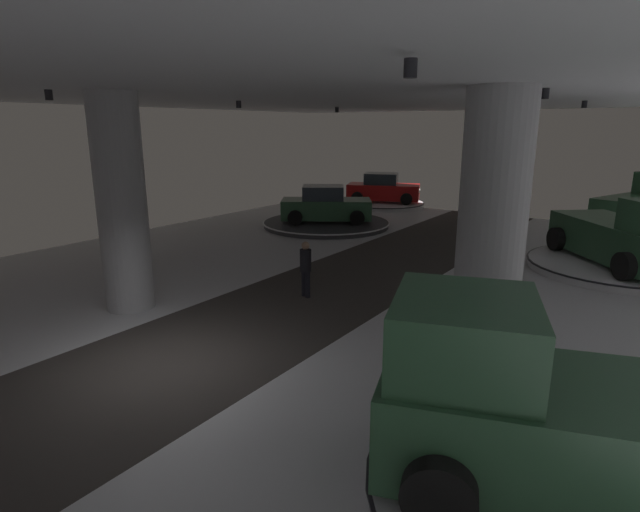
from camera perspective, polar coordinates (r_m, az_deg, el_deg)
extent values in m
cube|color=silver|center=(10.90, -17.25, -11.80)|extent=(24.00, 44.00, 0.05)
cube|color=#383330|center=(10.89, -17.26, -11.66)|extent=(4.40, 44.00, 0.01)
cube|color=silver|center=(9.88, -19.77, 18.72)|extent=(24.00, 44.00, 0.10)
cylinder|color=black|center=(12.87, -28.19, 15.67)|extent=(0.16, 0.16, 0.22)
cylinder|color=black|center=(16.54, -9.13, 16.48)|extent=(0.16, 0.16, 0.22)
cylinder|color=black|center=(21.49, 1.91, 16.12)|extent=(0.16, 0.16, 0.22)
cylinder|color=black|center=(6.37, 10.14, 20.07)|extent=(0.16, 0.16, 0.22)
cylinder|color=black|center=(11.93, 23.99, 16.35)|extent=(0.16, 0.16, 0.22)
cylinder|color=black|center=(18.23, 27.58, 14.88)|extent=(0.16, 0.16, 0.22)
cylinder|color=#ADADB2|center=(11.99, 18.85, 4.42)|extent=(1.51, 1.51, 5.50)
cylinder|color=#ADADB2|center=(13.84, -21.39, 5.44)|extent=(1.23, 1.23, 5.50)
cylinder|color=silver|center=(30.85, 7.09, 5.82)|extent=(4.77, 4.77, 0.26)
cylinder|color=black|center=(30.84, 7.10, 6.00)|extent=(4.87, 4.87, 0.05)
cube|color=red|center=(30.75, 7.14, 7.18)|extent=(4.57, 3.23, 0.90)
cube|color=#2D3842|center=(30.68, 6.90, 8.58)|extent=(2.34, 2.15, 0.70)
cylinder|color=black|center=(31.66, 9.90, 6.79)|extent=(0.71, 0.46, 0.68)
cylinder|color=black|center=(29.69, 9.67, 6.31)|extent=(0.71, 0.46, 0.68)
cylinder|color=black|center=(31.94, 4.75, 7.02)|extent=(0.71, 0.46, 0.68)
cylinder|color=black|center=(29.98, 4.19, 6.55)|extent=(0.71, 0.46, 0.68)
sphere|color=white|center=(31.09, 11.04, 7.32)|extent=(0.18, 0.18, 0.18)
sphere|color=white|center=(30.11, 10.97, 7.10)|extent=(0.18, 0.18, 0.18)
cylinder|color=#333338|center=(24.37, 0.70, 3.63)|extent=(5.95, 5.95, 0.24)
cylinder|color=white|center=(24.36, 0.70, 3.84)|extent=(6.07, 6.07, 0.05)
cube|color=#2D5638|center=(24.25, 0.71, 5.33)|extent=(4.49, 3.82, 0.90)
cube|color=#2D3842|center=(24.14, 0.35, 7.09)|extent=(2.45, 2.35, 0.70)
cylinder|color=black|center=(25.31, 3.97, 5.06)|extent=(0.69, 0.56, 0.68)
cylinder|color=black|center=(23.34, 4.20, 4.27)|extent=(0.69, 0.56, 0.68)
cylinder|color=black|center=(25.33, -2.52, 5.09)|extent=(0.69, 0.56, 0.68)
cylinder|color=black|center=(23.36, -2.83, 4.30)|extent=(0.69, 0.56, 0.68)
sphere|color=white|center=(24.79, 5.50, 5.73)|extent=(0.18, 0.18, 0.18)
sphere|color=white|center=(23.81, 5.68, 5.37)|extent=(0.18, 0.18, 0.18)
cylinder|color=#333338|center=(26.67, 32.23, 2.46)|extent=(5.57, 5.56, 0.35)
cylinder|color=white|center=(26.65, 32.28, 2.77)|extent=(5.68, 5.68, 0.05)
cylinder|color=black|center=(28.72, 31.71, 4.45)|extent=(0.55, 0.89, 0.84)
cylinder|color=black|center=(25.38, 28.34, 3.83)|extent=(0.55, 0.89, 0.84)
cylinder|color=silver|center=(19.53, 30.47, -1.05)|extent=(5.56, 5.57, 0.28)
cylinder|color=black|center=(19.51, 30.51, -0.74)|extent=(5.68, 5.68, 0.05)
cube|color=#2D5638|center=(19.35, 30.80, 1.49)|extent=(5.00, 5.42, 1.20)
cylinder|color=black|center=(17.27, 30.99, -1.00)|extent=(0.75, 0.83, 0.84)
cylinder|color=black|center=(21.56, 30.43, 1.77)|extent=(0.75, 0.83, 0.84)
cylinder|color=black|center=(20.30, 25.00, 1.74)|extent=(0.75, 0.83, 0.84)
cylinder|color=#B7B7BC|center=(7.72, 28.60, -23.13)|extent=(5.57, 5.57, 0.36)
cylinder|color=black|center=(7.63, 28.75, -22.22)|extent=(5.68, 5.68, 0.05)
cube|color=#2D5638|center=(7.22, 29.52, -17.16)|extent=(5.69, 3.68, 1.20)
cube|color=#2D5638|center=(6.52, 15.90, -8.77)|extent=(2.22, 2.34, 1.00)
cube|color=#28333D|center=(6.55, 20.41, -9.05)|extent=(0.63, 1.68, 0.75)
cylinder|color=black|center=(6.21, 13.20, -24.76)|extent=(0.89, 0.53, 0.84)
cylinder|color=black|center=(8.18, 14.22, -14.44)|extent=(0.89, 0.53, 0.84)
cylinder|color=black|center=(14.17, -1.40, -3.14)|extent=(0.14, 0.14, 0.80)
cylinder|color=black|center=(14.31, -1.82, -2.97)|extent=(0.14, 0.14, 0.80)
cylinder|color=black|center=(14.05, -1.63, -0.49)|extent=(0.32, 0.32, 0.62)
sphere|color=#99755B|center=(13.95, -1.64, 1.18)|extent=(0.22, 0.22, 0.22)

